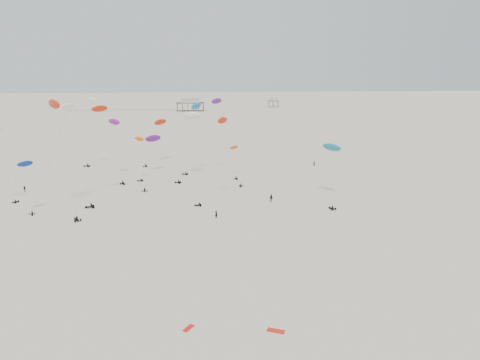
{
  "coord_description": "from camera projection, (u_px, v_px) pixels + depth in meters",
  "views": [
    {
      "loc": [
        -11.1,
        -14.32,
        31.5
      ],
      "look_at": [
        0.0,
        88.0,
        7.0
      ],
      "focal_mm": 35.0,
      "sensor_mm": 36.0,
      "label": 1
    }
  ],
  "objects": [
    {
      "name": "pavilion_small",
      "position": [
        273.0,
        103.0,
        395.31
      ],
      "size": [
        9.0,
        7.0,
        8.0
      ],
      "color": "brown",
      "rests_on": "ground"
    },
    {
      "name": "spectator_1",
      "position": [
        271.0,
        202.0,
        113.63
      ],
      "size": [
        1.18,
        0.81,
        2.22
      ],
      "primitive_type": "imported",
      "rotation": [
        0.0,
        0.0,
        6.11
      ],
      "color": "black",
      "rests_on": "ground"
    },
    {
      "name": "rig_11",
      "position": [
        217.0,
        139.0,
        113.76
      ],
      "size": [
        9.04,
        11.29,
        21.04
      ],
      "rotation": [
        0.0,
        0.0,
        1.56
      ],
      "color": "black",
      "rests_on": "ground"
    },
    {
      "name": "ground_plane",
      "position": [
        214.0,
        139.0,
        215.74
      ],
      "size": [
        900.0,
        900.0,
        0.0
      ],
      "primitive_type": "plane",
      "color": "beige"
    },
    {
      "name": "rig_6",
      "position": [
        219.0,
        111.0,
        143.51
      ],
      "size": [
        7.68,
        17.25,
        25.18
      ],
      "rotation": [
        0.0,
        0.0,
        3.39
      ],
      "color": "black",
      "rests_on": "ground"
    },
    {
      "name": "rig_2",
      "position": [
        97.0,
        137.0,
        113.98
      ],
      "size": [
        4.72,
        16.14,
        24.16
      ],
      "rotation": [
        0.0,
        0.0,
        1.78
      ],
      "color": "black",
      "rests_on": "ground"
    },
    {
      "name": "grounded_kite_a",
      "position": [
        276.0,
        331.0,
        57.63
      ],
      "size": [
        2.37,
        1.76,
        0.08
      ],
      "primitive_type": "cube",
      "rotation": [
        0.0,
        0.0,
        -0.44
      ],
      "color": "red",
      "rests_on": "ground"
    },
    {
      "name": "rig_10",
      "position": [
        16.0,
        179.0,
        101.8
      ],
      "size": [
        8.26,
        10.56,
        13.95
      ],
      "rotation": [
        0.0,
        0.0,
        4.71
      ],
      "color": "black",
      "rests_on": "ground"
    },
    {
      "name": "rig_13",
      "position": [
        332.0,
        155.0,
        116.87
      ],
      "size": [
        7.34,
        17.92,
        17.69
      ],
      "rotation": [
        0.0,
        0.0,
        0.49
      ],
      "color": "black",
      "rests_on": "ground"
    },
    {
      "name": "rig_12",
      "position": [
        152.0,
        142.0,
        144.57
      ],
      "size": [
        6.81,
        17.02,
        16.75
      ],
      "rotation": [
        0.0,
        0.0,
        1.79
      ],
      "color": "black",
      "rests_on": "ground"
    },
    {
      "name": "rig_1",
      "position": [
        141.0,
        158.0,
        129.88
      ],
      "size": [
        4.74,
        16.89,
        17.94
      ],
      "rotation": [
        0.0,
        0.0,
        6.39
      ],
      "color": "black",
      "rests_on": "ground"
    },
    {
      "name": "rig_0",
      "position": [
        61.0,
        126.0,
        107.82
      ],
      "size": [
        9.6,
        13.57,
        25.04
      ],
      "rotation": [
        0.0,
        0.0,
        3.44
      ],
      "color": "black",
      "rests_on": "ground"
    },
    {
      "name": "rig_7",
      "position": [
        58.0,
        126.0,
        103.3
      ],
      "size": [
        9.13,
        15.33,
        26.04
      ],
      "rotation": [
        0.0,
        0.0,
        0.6
      ],
      "color": "black",
      "rests_on": "ground"
    },
    {
      "name": "rig_8",
      "position": [
        194.0,
        118.0,
        143.67
      ],
      "size": [
        7.09,
        9.05,
        21.5
      ],
      "rotation": [
        0.0,
        0.0,
        1.3
      ],
      "color": "black",
      "rests_on": "ground"
    },
    {
      "name": "rig_3",
      "position": [
        236.0,
        161.0,
        135.83
      ],
      "size": [
        3.27,
        17.22,
        16.61
      ],
      "rotation": [
        0.0,
        0.0,
        2.79
      ],
      "color": "black",
      "rests_on": "ground"
    },
    {
      "name": "rig_14",
      "position": [
        159.0,
        127.0,
        160.02
      ],
      "size": [
        8.37,
        13.58,
        16.4
      ],
      "rotation": [
        0.0,
        0.0,
        6.06
      ],
      "color": "black",
      "rests_on": "ground"
    },
    {
      "name": "spectator_3",
      "position": [
        314.0,
        166.0,
        155.36
      ],
      "size": [
        0.89,
        0.87,
        2.04
      ],
      "primitive_type": "imported",
      "rotation": [
        0.0,
        0.0,
        2.41
      ],
      "color": "black",
      "rests_on": "ground"
    },
    {
      "name": "pavilion_main",
      "position": [
        190.0,
        105.0,
        358.79
      ],
      "size": [
        21.0,
        13.0,
        9.8
      ],
      "color": "brown",
      "rests_on": "ground"
    },
    {
      "name": "pier_fence",
      "position": [
        122.0,
        111.0,
        354.13
      ],
      "size": [
        80.2,
        0.2,
        1.5
      ],
      "color": "black",
      "rests_on": "ground"
    },
    {
      "name": "grounded_kite_b",
      "position": [
        189.0,
        328.0,
        58.25
      ],
      "size": [
        1.6,
        1.88,
        0.07
      ],
      "primitive_type": "cube",
      "rotation": [
        0.0,
        0.0,
        0.96
      ],
      "color": "red",
      "rests_on": "ground"
    },
    {
      "name": "rig_15",
      "position": [
        190.0,
        124.0,
        137.39
      ],
      "size": [
        8.32,
        12.47,
        20.39
      ],
      "rotation": [
        0.0,
        0.0,
        1.29
      ],
      "color": "black",
      "rests_on": "ground"
    },
    {
      "name": "spectator_2",
      "position": [
        25.0,
        192.0,
        123.05
      ],
      "size": [
        1.23,
        0.84,
        1.9
      ],
      "primitive_type": "imported",
      "rotation": [
        0.0,
        0.0,
        6.06
      ],
      "color": "black",
      "rests_on": "ground"
    },
    {
      "name": "spectator_0",
      "position": [
        216.0,
        218.0,
        101.24
      ],
      "size": [
        0.91,
        0.9,
        2.09
      ],
      "primitive_type": "imported",
      "rotation": [
        0.0,
        0.0,
        2.4
      ],
      "color": "black",
      "rests_on": "ground"
    },
    {
      "name": "rig_4",
      "position": [
        116.0,
        133.0,
        136.86
      ],
      "size": [
        6.67,
        15.4,
        19.34
      ],
      "rotation": [
        0.0,
        0.0,
        3.8
      ],
      "color": "black",
      "rests_on": "ground"
    },
    {
      "name": "rig_9",
      "position": [
        91.0,
        112.0,
        153.64
      ],
      "size": [
        5.83,
        7.5,
        22.8
      ],
      "rotation": [
        0.0,
        0.0,
        1.43
      ],
      "color": "black",
      "rests_on": "ground"
    }
  ]
}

